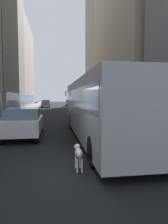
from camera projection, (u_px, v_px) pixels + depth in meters
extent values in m
plane|color=black|center=(59.00, 108.00, 40.90)|extent=(120.00, 120.00, 0.00)
cube|color=gray|center=(30.00, 108.00, 40.05)|extent=(2.40, 110.00, 0.15)
cube|color=#ADA89E|center=(87.00, 108.00, 41.74)|extent=(2.40, 110.00, 0.15)
cube|color=slate|center=(18.00, 101.00, 29.06)|extent=(0.08, 14.46, 2.40)
cube|color=#A0937F|center=(7.00, 65.00, 48.13)|extent=(10.12, 23.18, 19.65)
cube|color=slate|center=(30.00, 100.00, 49.48)|extent=(0.08, 20.87, 2.40)
cube|color=#A0937F|center=(140.00, 14.00, 30.70)|extent=(9.95, 20.46, 29.39)
cube|color=slate|center=(107.00, 101.00, 30.92)|extent=(0.08, 18.41, 2.40)
cube|color=gray|center=(107.00, 32.00, 49.42)|extent=(8.45, 14.24, 35.93)
cube|color=slate|center=(90.00, 100.00, 49.99)|extent=(0.08, 12.82, 2.40)
cube|color=#999EA3|center=(100.00, 108.00, 10.61)|extent=(2.55, 11.50, 2.75)
cube|color=slate|center=(100.00, 98.00, 10.57)|extent=(2.57, 11.04, 0.90)
cube|color=black|center=(84.00, 118.00, 16.31)|extent=(2.55, 0.16, 0.44)
cylinder|color=black|center=(72.00, 122.00, 14.03)|extent=(0.30, 1.00, 1.00)
cylinder|color=black|center=(104.00, 121.00, 14.36)|extent=(0.30, 1.00, 1.00)
cylinder|color=black|center=(94.00, 151.00, 6.43)|extent=(0.30, 1.00, 1.00)
cylinder|color=black|center=(160.00, 149.00, 6.77)|extent=(0.30, 1.00, 1.00)
cube|color=silver|center=(66.00, 93.00, 15.41)|extent=(0.08, 0.24, 0.40)
cube|color=red|center=(78.00, 106.00, 33.90)|extent=(1.75, 4.49, 0.75)
cube|color=slate|center=(78.00, 102.00, 33.64)|extent=(1.61, 2.02, 0.55)
cylinder|color=black|center=(72.00, 108.00, 35.62)|extent=(0.22, 0.64, 0.64)
cylinder|color=black|center=(81.00, 108.00, 35.85)|extent=(0.22, 0.64, 0.64)
cylinder|color=black|center=(74.00, 109.00, 32.01)|extent=(0.22, 0.64, 0.64)
cylinder|color=black|center=(84.00, 109.00, 32.24)|extent=(0.22, 0.64, 0.64)
cube|color=#4C6BB7|center=(83.00, 108.00, 27.26)|extent=(1.94, 4.65, 0.75)
cube|color=slate|center=(84.00, 104.00, 26.98)|extent=(1.79, 2.09, 0.55)
cylinder|color=black|center=(76.00, 110.00, 29.04)|extent=(0.22, 0.64, 0.64)
cylinder|color=black|center=(87.00, 110.00, 29.29)|extent=(0.22, 0.64, 0.64)
cylinder|color=black|center=(79.00, 112.00, 25.27)|extent=(0.22, 0.64, 0.64)
cylinder|color=black|center=(92.00, 112.00, 25.53)|extent=(0.22, 0.64, 0.64)
cube|color=slate|center=(46.00, 104.00, 43.87)|extent=(1.82, 4.43, 0.75)
cube|color=slate|center=(46.00, 101.00, 43.61)|extent=(1.68, 1.99, 0.55)
cylinder|color=black|center=(43.00, 106.00, 45.56)|extent=(0.22, 0.64, 0.64)
cylinder|color=black|center=(50.00, 106.00, 45.79)|extent=(0.22, 0.64, 0.64)
cylinder|color=black|center=(42.00, 106.00, 42.01)|extent=(0.22, 0.64, 0.64)
cylinder|color=black|center=(49.00, 106.00, 42.25)|extent=(0.22, 0.64, 0.64)
cube|color=silver|center=(24.00, 125.00, 11.18)|extent=(1.85, 3.99, 0.75)
cube|color=slate|center=(23.00, 113.00, 10.93)|extent=(1.71, 1.79, 0.55)
cylinder|color=black|center=(14.00, 128.00, 12.64)|extent=(0.22, 0.64, 0.64)
cylinder|color=black|center=(41.00, 127.00, 12.88)|extent=(0.22, 0.64, 0.64)
cylinder|color=black|center=(1.00, 138.00, 9.53)|extent=(0.22, 0.64, 0.64)
cylinder|color=black|center=(37.00, 137.00, 9.77)|extent=(0.22, 0.64, 0.64)
cube|color=#B7BABF|center=(69.00, 103.00, 51.04)|extent=(1.89, 4.01, 0.75)
cube|color=slate|center=(69.00, 101.00, 50.79)|extent=(1.74, 1.80, 0.55)
cylinder|color=black|center=(66.00, 104.00, 52.51)|extent=(0.22, 0.64, 0.64)
cylinder|color=black|center=(72.00, 104.00, 52.76)|extent=(0.22, 0.64, 0.64)
cylinder|color=black|center=(67.00, 105.00, 49.37)|extent=(0.22, 0.64, 0.64)
cylinder|color=black|center=(73.00, 105.00, 49.62)|extent=(0.22, 0.64, 0.64)
ellipsoid|color=white|center=(79.00, 153.00, 6.15)|extent=(0.22, 0.60, 0.26)
sphere|color=white|center=(77.00, 147.00, 6.52)|extent=(0.20, 0.20, 0.20)
sphere|color=black|center=(75.00, 146.00, 6.53)|extent=(0.07, 0.07, 0.07)
sphere|color=black|center=(79.00, 146.00, 6.55)|extent=(0.07, 0.07, 0.07)
cylinder|color=white|center=(80.00, 155.00, 5.75)|extent=(0.03, 0.16, 0.19)
cylinder|color=white|center=(76.00, 162.00, 6.37)|extent=(0.06, 0.06, 0.40)
cylinder|color=white|center=(80.00, 161.00, 6.39)|extent=(0.06, 0.06, 0.40)
cylinder|color=white|center=(77.00, 166.00, 5.96)|extent=(0.06, 0.06, 0.40)
cylinder|color=white|center=(82.00, 166.00, 5.98)|extent=(0.06, 0.06, 0.40)
sphere|color=black|center=(80.00, 151.00, 6.25)|extent=(0.04, 0.04, 0.04)
sphere|color=black|center=(77.00, 153.00, 6.06)|extent=(0.04, 0.04, 0.04)
sphere|color=black|center=(80.00, 153.00, 5.97)|extent=(0.04, 0.04, 0.04)
cylinder|color=#1E1E2D|center=(147.00, 120.00, 14.80)|extent=(0.28, 0.28, 0.85)
cylinder|color=#26262D|center=(147.00, 110.00, 14.74)|extent=(0.34, 0.34, 0.62)
sphere|color=tan|center=(147.00, 104.00, 14.71)|extent=(0.22, 0.22, 0.22)
cube|color=#59331E|center=(150.00, 113.00, 14.80)|extent=(0.12, 0.24, 0.20)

